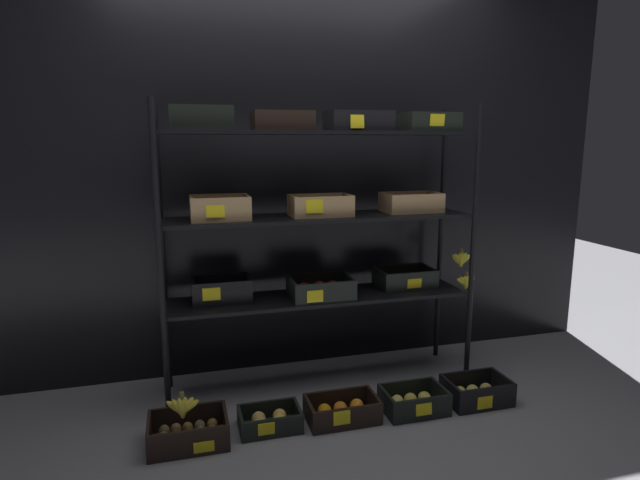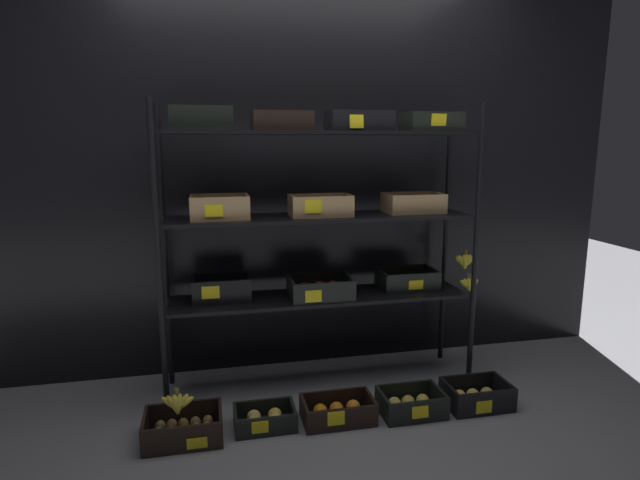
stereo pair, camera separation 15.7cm
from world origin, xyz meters
name	(u,v)px [view 2 (the right image)]	position (x,y,z in m)	size (l,w,h in m)	color
ground_plane	(320,383)	(0.00, 0.00, 0.00)	(10.00, 10.00, 0.00)	gray
storefront_wall	(307,162)	(0.00, 0.40, 1.32)	(4.16, 0.12, 2.63)	black
display_rack	(322,213)	(0.01, 0.00, 1.04)	(1.89, 0.42, 1.65)	black
crate_ground_kiwi	(184,430)	(-0.79, -0.45, 0.05)	(0.38, 0.27, 0.14)	black
crate_ground_apple_gold	(265,419)	(-0.38, -0.42, 0.04)	(0.31, 0.21, 0.10)	black
crate_ground_orange	(338,412)	(0.00, -0.44, 0.05)	(0.38, 0.23, 0.12)	black
crate_ground_right_apple_gold	(411,405)	(0.40, -0.45, 0.05)	(0.34, 0.24, 0.13)	black
crate_ground_rightmost_apple_gold	(476,397)	(0.79, -0.45, 0.05)	(0.35, 0.24, 0.14)	black
banana_bunch_loose	(178,404)	(-0.81, -0.45, 0.20)	(0.17, 0.04, 0.14)	brown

